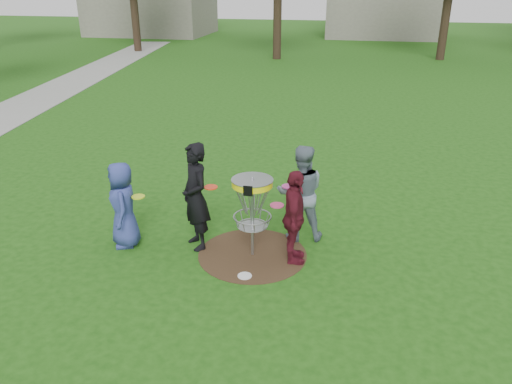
% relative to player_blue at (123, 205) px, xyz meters
% --- Properties ---
extents(ground, '(100.00, 100.00, 0.00)m').
position_rel_player_blue_xyz_m(ground, '(2.18, 0.07, -0.74)').
color(ground, '#19470F').
rests_on(ground, ground).
extents(dirt_patch, '(1.80, 1.80, 0.01)m').
position_rel_player_blue_xyz_m(dirt_patch, '(2.18, 0.07, -0.74)').
color(dirt_patch, '#47331E').
rests_on(dirt_patch, ground).
extents(concrete_path, '(7.75, 39.92, 0.02)m').
position_rel_player_blue_xyz_m(concrete_path, '(-7.82, 8.07, -0.73)').
color(concrete_path, '#9E9E99').
rests_on(concrete_path, ground).
extents(player_blue, '(0.73, 0.85, 1.48)m').
position_rel_player_blue_xyz_m(player_blue, '(0.00, 0.00, 0.00)').
color(player_blue, navy).
rests_on(player_blue, ground).
extents(player_black, '(0.76, 0.79, 1.83)m').
position_rel_player_blue_xyz_m(player_black, '(1.21, 0.18, 0.17)').
color(player_black, black).
rests_on(player_black, ground).
extents(player_grey, '(0.94, 0.80, 1.70)m').
position_rel_player_blue_xyz_m(player_grey, '(2.87, 0.81, 0.11)').
color(player_grey, slate).
rests_on(player_grey, ground).
extents(player_maroon, '(0.49, 0.95, 1.55)m').
position_rel_player_blue_xyz_m(player_maroon, '(2.86, 0.00, 0.03)').
color(player_maroon, '#571420').
rests_on(player_maroon, ground).
extents(disc_on_grass, '(0.22, 0.22, 0.02)m').
position_rel_player_blue_xyz_m(disc_on_grass, '(2.20, -0.61, -0.73)').
color(disc_on_grass, white).
rests_on(disc_on_grass, ground).
extents(disc_golf_basket, '(0.66, 0.67, 1.38)m').
position_rel_player_blue_xyz_m(disc_golf_basket, '(2.18, 0.07, 0.28)').
color(disc_golf_basket, '#9EA0A5').
rests_on(disc_golf_basket, ground).
extents(held_discs, '(2.62, 0.82, 0.23)m').
position_rel_player_blue_xyz_m(held_discs, '(1.76, 0.20, 0.26)').
color(held_discs, '#C9E819').
rests_on(held_discs, ground).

